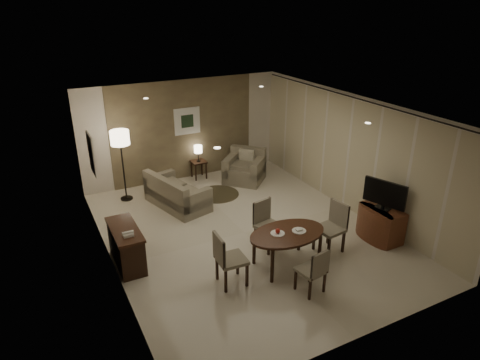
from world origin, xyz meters
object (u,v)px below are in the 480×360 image
dining_table (287,249)px  chair_left (232,259)px  chair_near (311,269)px  floor_lamp (123,166)px  tv_cabinet (381,223)px  side_table (199,169)px  sofa (177,191)px  chair_right (330,228)px  console_desk (126,246)px  armchair (244,166)px  chair_far (269,226)px

dining_table → chair_left: size_ratio=1.49×
chair_near → floor_lamp: (-1.91, 5.06, 0.46)m
tv_cabinet → side_table: tv_cabinet is taller
chair_near → sofa: chair_near is taller
chair_right → tv_cabinet: bearing=77.2°
tv_cabinet → chair_near: chair_near is taller
chair_left → floor_lamp: (-0.82, 4.26, 0.39)m
tv_cabinet → chair_near: size_ratio=1.05×
console_desk → side_table: (2.79, 3.25, -0.13)m
armchair → side_table: size_ratio=1.98×
dining_table → floor_lamp: floor_lamp is taller
chair_right → sofa: size_ratio=0.60×
dining_table → floor_lamp: size_ratio=0.84×
dining_table → chair_near: chair_near is taller
dining_table → console_desk: bearing=151.6°
console_desk → dining_table: (2.62, -1.42, -0.03)m
chair_right → console_desk: bearing=-118.5°
dining_table → armchair: bearing=73.3°
console_desk → tv_cabinet: 5.11m
dining_table → sofa: 3.44m
floor_lamp → tv_cabinet: bearing=-45.5°
dining_table → side_table: (0.16, 4.67, -0.10)m
sofa → floor_lamp: bearing=32.0°
chair_left → armchair: chair_left is taller
tv_cabinet → armchair: (-1.10, 3.96, 0.08)m
chair_near → chair_far: 1.51m
tv_cabinet → chair_right: bearing=174.8°
chair_left → floor_lamp: bearing=13.9°
chair_near → side_table: 5.51m
side_table → tv_cabinet: bearing=-66.1°
console_desk → chair_right: chair_right is taller
chair_far → chair_left: size_ratio=0.98×
tv_cabinet → dining_table: size_ratio=0.61×
chair_far → console_desk: bearing=151.8°
chair_near → chair_left: (-1.08, 0.81, 0.07)m
chair_right → side_table: size_ratio=2.04×
chair_near → chair_far: chair_far is taller
chair_near → armchair: bearing=-113.8°
console_desk → armchair: (3.79, 2.46, 0.06)m
tv_cabinet → chair_far: chair_far is taller
console_desk → chair_near: 3.41m
side_table → console_desk: bearing=-130.6°
armchair → console_desk: bearing=-101.2°
chair_near → side_table: size_ratio=1.74×
console_desk → floor_lamp: floor_lamp is taller
tv_cabinet → armchair: size_ratio=0.92×
chair_left → side_table: size_ratio=2.01×
chair_far → floor_lamp: size_ratio=0.55×
side_table → armchair: bearing=-38.0°
chair_far → sofa: 2.80m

